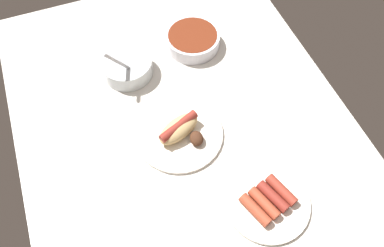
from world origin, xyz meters
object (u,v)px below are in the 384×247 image
Objects in this scene: bowl_coleslaw at (127,66)px; plate_hotdog_assembled at (180,132)px; bowl_chili at (193,39)px; plate_sausages at (268,202)px.

plate_hotdog_assembled is at bearing 14.97° from bowl_coleslaw.
plate_hotdog_assembled is 1.55× the size of bowl_coleslaw.
bowl_chili is at bearing 153.02° from plate_hotdog_assembled.
plate_sausages is (55.69, -1.68, -1.42)cm from bowl_chili.
plate_sausages is at bearing -1.72° from bowl_chili.
bowl_coleslaw reaches higher than bowl_chili.
plate_hotdog_assembled is 29.27cm from plate_sausages.
bowl_coleslaw is 0.74× the size of plate_sausages.
bowl_coleslaw is at bearing -158.60° from plate_sausages.
bowl_chili reaches higher than plate_sausages.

